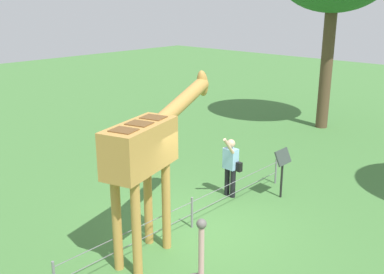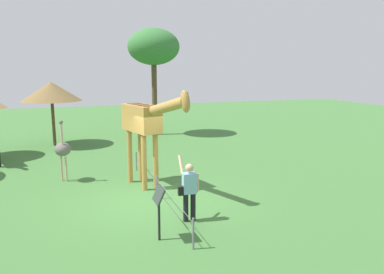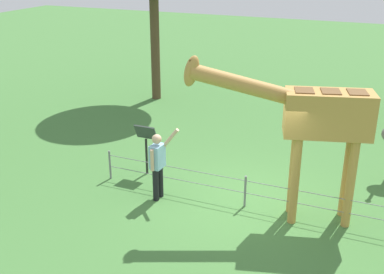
% 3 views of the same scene
% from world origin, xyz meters
% --- Properties ---
extents(ground_plane, '(60.00, 60.00, 0.00)m').
position_xyz_m(ground_plane, '(0.00, 0.00, 0.00)').
color(ground_plane, '#427538').
extents(giraffe, '(3.75, 1.49, 3.48)m').
position_xyz_m(giraffe, '(-1.28, 0.08, 2.24)').
color(giraffe, '#BC8942').
rests_on(giraffe, ground_plane).
extents(visitor, '(0.61, 0.59, 1.74)m').
position_xyz_m(visitor, '(1.94, 0.54, 0.90)').
color(visitor, black).
rests_on(visitor, ground_plane).
extents(ostrich, '(0.70, 0.56, 2.25)m').
position_xyz_m(ostrich, '(-2.93, -2.62, 1.18)').
color(ostrich, '#CC9E93').
rests_on(ostrich, ground_plane).
extents(shade_hut_aside, '(3.05, 3.05, 3.33)m').
position_xyz_m(shade_hut_aside, '(-9.78, -3.07, 2.83)').
color(shade_hut_aside, brown).
rests_on(shade_hut_aside, ground_plane).
extents(tree_west, '(3.06, 3.06, 6.34)m').
position_xyz_m(tree_west, '(-11.24, 2.70, 5.20)').
color(tree_west, brown).
rests_on(tree_west, ground_plane).
extents(info_sign, '(0.56, 0.21, 1.32)m').
position_xyz_m(info_sign, '(2.80, -0.49, 0.95)').
color(info_sign, black).
rests_on(info_sign, ground_plane).
extents(wire_fence, '(7.05, 0.05, 0.75)m').
position_xyz_m(wire_fence, '(0.00, 0.12, 0.40)').
color(wire_fence, slate).
rests_on(wire_fence, ground_plane).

